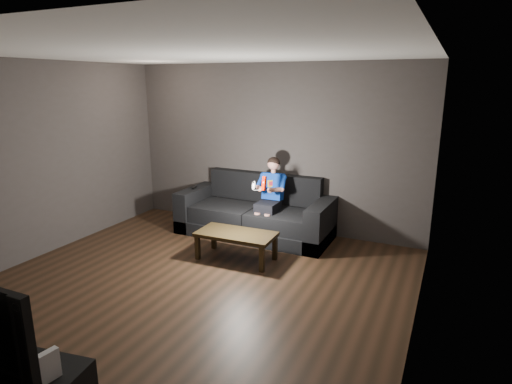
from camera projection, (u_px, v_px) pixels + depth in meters
The scene contains 12 objects.
floor at pixel (190, 289), 5.11m from camera, with size 5.00×5.00×0.00m, color black.
back_wall at pixel (272, 148), 6.96m from camera, with size 5.00×0.04×2.70m, color #3D3634.
left_wall at pixel (31, 162), 5.80m from camera, with size 0.04×5.00×2.70m, color #3D3634.
right_wall at pixel (424, 206), 3.75m from camera, with size 0.04×5.00×2.70m, color #3D3634.
ceiling at pixel (180, 52), 4.43m from camera, with size 5.00×5.00×0.02m, color white.
sofa at pixel (256, 216), 6.89m from camera, with size 2.44×1.06×0.94m.
child at pixel (270, 190), 6.59m from camera, with size 0.46×0.57×1.14m.
wii_remote_red at pixel (264, 183), 6.12m from camera, with size 0.06×0.08×0.21m.
nunchuk_white at pixel (254, 185), 6.20m from camera, with size 0.07×0.09×0.14m.
wii_remote_black at pixel (194, 187), 7.16m from camera, with size 0.07×0.16×0.03m.
coffee_table at pixel (236, 236), 5.88m from camera, with size 1.09×0.57×0.39m.
wii_console at pixel (47, 367), 2.80m from camera, with size 0.05×0.16×0.21m, color silver.
Camera 1 is at (2.69, -3.88, 2.41)m, focal length 30.00 mm.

